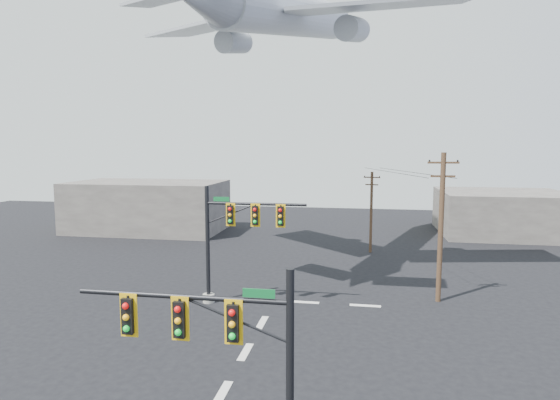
% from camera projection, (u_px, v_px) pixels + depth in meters
% --- Properties ---
extents(ground, '(120.00, 120.00, 0.00)m').
position_uv_depth(ground, '(222.00, 393.00, 19.62)').
color(ground, black).
rests_on(ground, ground).
extents(lane_markings, '(14.00, 21.20, 0.01)m').
position_uv_depth(lane_markings, '(252.00, 341.00, 24.84)').
color(lane_markings, beige).
rests_on(lane_markings, ground).
extents(signal_mast_near, '(6.81, 0.76, 6.92)m').
position_uv_depth(signal_mast_near, '(234.00, 367.00, 13.63)').
color(signal_mast_near, gray).
rests_on(signal_mast_near, ground).
extents(signal_mast_far, '(6.89, 0.85, 7.76)m').
position_uv_depth(signal_mast_far, '(231.00, 239.00, 30.19)').
color(signal_mast_far, gray).
rests_on(signal_mast_far, ground).
extents(utility_pole_a, '(1.99, 0.33, 9.91)m').
position_uv_depth(utility_pole_a, '(441.00, 225.00, 30.65)').
color(utility_pole_a, '#4C3120').
rests_on(utility_pole_a, ground).
extents(utility_pole_b, '(1.58, 0.42, 7.85)m').
position_uv_depth(utility_pole_b, '(371.00, 211.00, 45.15)').
color(utility_pole_b, '#4C3120').
rests_on(utility_pole_b, ground).
extents(power_lines, '(5.81, 13.98, 0.03)m').
position_uv_depth(power_lines, '(401.00, 172.00, 37.48)').
color(power_lines, black).
extents(airliner, '(28.40, 30.51, 8.45)m').
position_uv_depth(airliner, '(291.00, 15.00, 37.95)').
color(airliner, '#A6AAB2').
extents(building_left, '(18.00, 10.00, 6.00)m').
position_uv_depth(building_left, '(148.00, 206.00, 56.93)').
color(building_left, slate).
rests_on(building_left, ground).
extents(building_right, '(14.00, 12.00, 5.00)m').
position_uv_depth(building_right, '(503.00, 213.00, 54.74)').
color(building_right, slate).
rests_on(building_right, ground).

